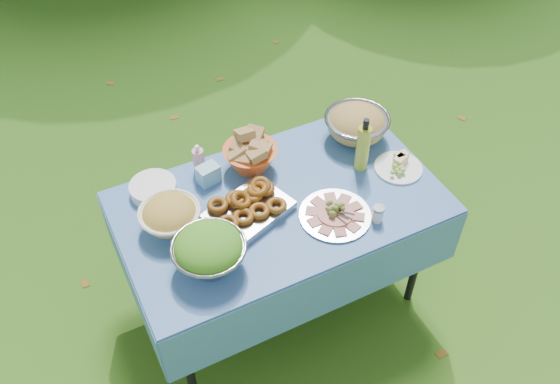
{
  "coord_description": "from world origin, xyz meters",
  "views": [
    {
      "loc": [
        -0.83,
        -1.64,
        2.73
      ],
      "look_at": [
        0.0,
        0.0,
        0.82
      ],
      "focal_mm": 38.0,
      "sensor_mm": 36.0,
      "label": 1
    }
  ],
  "objects_px": {
    "salad_bowl": "(209,250)",
    "bread_bowl": "(250,153)",
    "plate_stack": "(153,188)",
    "pasta_bowl_steel": "(357,124)",
    "picnic_table": "(280,253)",
    "charcuterie_platter": "(335,210)",
    "oil_bottle": "(363,144)"
  },
  "relations": [
    {
      "from": "salad_bowl",
      "to": "bread_bowl",
      "type": "bearing_deg",
      "value": 49.47
    },
    {
      "from": "plate_stack",
      "to": "pasta_bowl_steel",
      "type": "distance_m",
      "value": 1.04
    },
    {
      "from": "picnic_table",
      "to": "bread_bowl",
      "type": "relative_size",
      "value": 5.6
    },
    {
      "from": "picnic_table",
      "to": "bread_bowl",
      "type": "bearing_deg",
      "value": 94.71
    },
    {
      "from": "picnic_table",
      "to": "charcuterie_platter",
      "type": "xyz_separation_m",
      "value": [
        0.18,
        -0.19,
        0.42
      ]
    },
    {
      "from": "salad_bowl",
      "to": "bread_bowl",
      "type": "relative_size",
      "value": 1.17
    },
    {
      "from": "plate_stack",
      "to": "pasta_bowl_steel",
      "type": "bearing_deg",
      "value": -4.6
    },
    {
      "from": "plate_stack",
      "to": "pasta_bowl_steel",
      "type": "relative_size",
      "value": 0.67
    },
    {
      "from": "picnic_table",
      "to": "pasta_bowl_steel",
      "type": "distance_m",
      "value": 0.75
    },
    {
      "from": "picnic_table",
      "to": "pasta_bowl_steel",
      "type": "relative_size",
      "value": 4.55
    },
    {
      "from": "picnic_table",
      "to": "pasta_bowl_steel",
      "type": "bearing_deg",
      "value": 22.8
    },
    {
      "from": "plate_stack",
      "to": "oil_bottle",
      "type": "bearing_deg",
      "value": -16.71
    },
    {
      "from": "picnic_table",
      "to": "salad_bowl",
      "type": "relative_size",
      "value": 4.8
    },
    {
      "from": "bread_bowl",
      "to": "oil_bottle",
      "type": "height_order",
      "value": "oil_bottle"
    },
    {
      "from": "picnic_table",
      "to": "plate_stack",
      "type": "relative_size",
      "value": 6.78
    },
    {
      "from": "picnic_table",
      "to": "charcuterie_platter",
      "type": "relative_size",
      "value": 4.54
    },
    {
      "from": "picnic_table",
      "to": "pasta_bowl_steel",
      "type": "height_order",
      "value": "pasta_bowl_steel"
    },
    {
      "from": "plate_stack",
      "to": "pasta_bowl_steel",
      "type": "xyz_separation_m",
      "value": [
        1.04,
        -0.08,
        0.06
      ]
    },
    {
      "from": "salad_bowl",
      "to": "charcuterie_platter",
      "type": "distance_m",
      "value": 0.6
    },
    {
      "from": "salad_bowl",
      "to": "pasta_bowl_steel",
      "type": "xyz_separation_m",
      "value": [
        0.96,
        0.42,
        -0.01
      ]
    },
    {
      "from": "salad_bowl",
      "to": "pasta_bowl_steel",
      "type": "bearing_deg",
      "value": 23.8
    },
    {
      "from": "pasta_bowl_steel",
      "to": "bread_bowl",
      "type": "bearing_deg",
      "value": 176.14
    },
    {
      "from": "salad_bowl",
      "to": "pasta_bowl_steel",
      "type": "height_order",
      "value": "salad_bowl"
    },
    {
      "from": "plate_stack",
      "to": "charcuterie_platter",
      "type": "xyz_separation_m",
      "value": [
        0.67,
        -0.5,
        0.01
      ]
    },
    {
      "from": "picnic_table",
      "to": "bread_bowl",
      "type": "distance_m",
      "value": 0.54
    },
    {
      "from": "plate_stack",
      "to": "charcuterie_platter",
      "type": "distance_m",
      "value": 0.84
    },
    {
      "from": "salad_bowl",
      "to": "bread_bowl",
      "type": "xyz_separation_m",
      "value": [
        0.4,
        0.46,
        -0.01
      ]
    },
    {
      "from": "pasta_bowl_steel",
      "to": "oil_bottle",
      "type": "bearing_deg",
      "value": -115.56
    },
    {
      "from": "bread_bowl",
      "to": "oil_bottle",
      "type": "relative_size",
      "value": 0.9
    },
    {
      "from": "charcuterie_platter",
      "to": "pasta_bowl_steel",
      "type": "bearing_deg",
      "value": 48.84
    },
    {
      "from": "pasta_bowl_steel",
      "to": "oil_bottle",
      "type": "height_order",
      "value": "oil_bottle"
    },
    {
      "from": "salad_bowl",
      "to": "plate_stack",
      "type": "bearing_deg",
      "value": 98.62
    }
  ]
}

